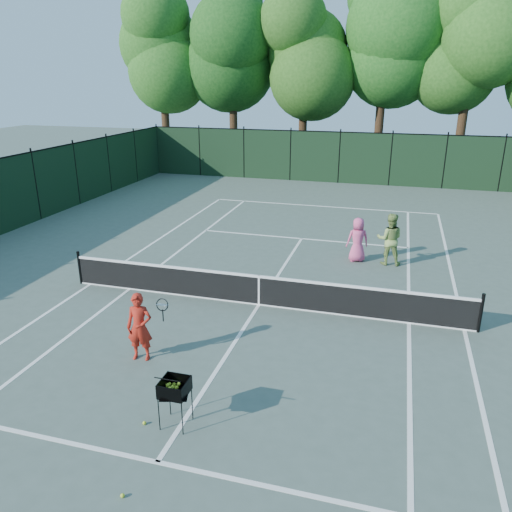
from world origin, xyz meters
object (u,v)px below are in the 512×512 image
(player_green, at_px, (390,239))
(loose_ball_near_cart, at_px, (123,496))
(player_pink, at_px, (358,240))
(loose_ball_midcourt, at_px, (144,423))
(ball_hopper, at_px, (174,388))
(coach, at_px, (140,327))

(player_green, distance_m, loose_ball_near_cart, 12.20)
(player_green, bearing_deg, player_pink, -3.96)
(player_green, relative_size, loose_ball_midcourt, 26.54)
(player_green, bearing_deg, ball_hopper, 67.13)
(player_pink, bearing_deg, ball_hopper, 56.22)
(ball_hopper, bearing_deg, loose_ball_near_cart, -108.85)
(player_pink, distance_m, loose_ball_near_cart, 11.94)
(coach, bearing_deg, player_green, 46.76)
(player_pink, relative_size, loose_ball_midcourt, 23.00)
(coach, distance_m, ball_hopper, 2.59)
(player_green, xyz_separation_m, loose_ball_near_cart, (-3.59, -11.63, -0.87))
(player_green, bearing_deg, loose_ball_midcourt, 64.56)
(ball_hopper, bearing_deg, loose_ball_midcourt, -179.27)
(loose_ball_near_cart, relative_size, loose_ball_midcourt, 1.00)
(ball_hopper, bearing_deg, coach, 115.88)
(coach, distance_m, player_pink, 8.93)
(coach, relative_size, loose_ball_near_cart, 23.71)
(coach, bearing_deg, loose_ball_near_cart, -75.90)
(player_pink, bearing_deg, player_green, 159.37)
(player_pink, height_order, loose_ball_midcourt, player_pink)
(player_pink, distance_m, loose_ball_midcourt, 10.47)
(coach, height_order, ball_hopper, coach)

